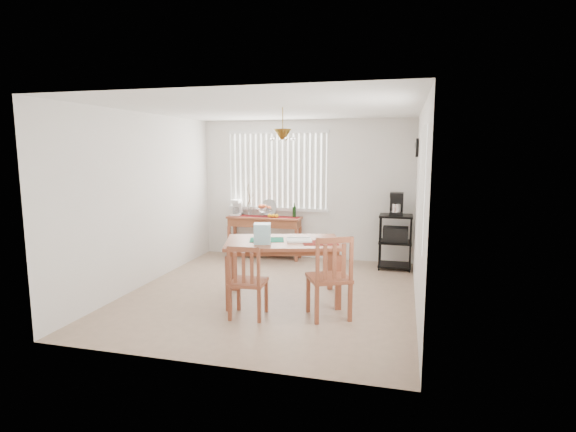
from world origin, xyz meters
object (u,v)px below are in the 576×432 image
(chair_left, at_px, (247,282))
(chair_right, at_px, (330,278))
(wire_cart, at_px, (395,237))
(cart_items, at_px, (396,205))
(dining_table, at_px, (283,247))
(sideboard, at_px, (265,227))

(chair_left, distance_m, chair_right, 1.01)
(wire_cart, distance_m, cart_items, 0.55)
(cart_items, distance_m, dining_table, 2.54)
(sideboard, xyz_separation_m, chair_left, (0.72, -3.02, -0.14))
(dining_table, bearing_deg, chair_right, -36.22)
(wire_cart, relative_size, dining_table, 0.54)
(cart_items, distance_m, chair_left, 3.36)
(wire_cart, bearing_deg, dining_table, -125.63)
(dining_table, xyz_separation_m, chair_left, (-0.24, -0.78, -0.28))
(wire_cart, height_order, cart_items, cart_items)
(sideboard, relative_size, chair_right, 1.35)
(wire_cart, bearing_deg, cart_items, 90.00)
(wire_cart, xyz_separation_m, chair_left, (-1.70, -2.81, -0.11))
(sideboard, height_order, dining_table, dining_table)
(sideboard, bearing_deg, chair_right, -58.53)
(cart_items, relative_size, chair_left, 0.42)
(chair_right, bearing_deg, sideboard, 121.47)
(dining_table, height_order, chair_left, chair_left)
(cart_items, xyz_separation_m, dining_table, (-1.46, -2.04, -0.39))
(chair_left, bearing_deg, wire_cart, 58.87)
(wire_cart, distance_m, dining_table, 2.51)
(chair_left, bearing_deg, dining_table, 72.85)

